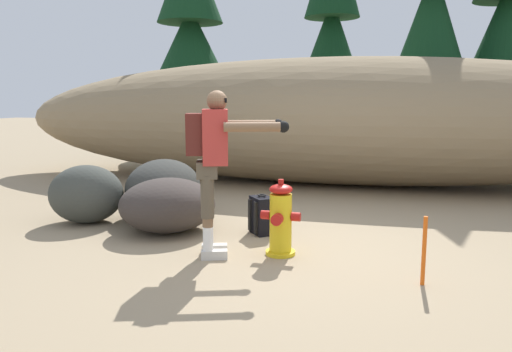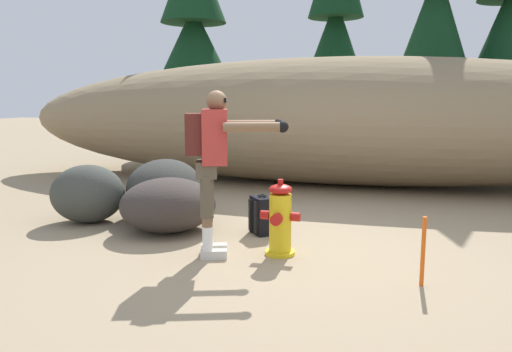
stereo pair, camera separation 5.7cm
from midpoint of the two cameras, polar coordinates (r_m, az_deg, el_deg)
ground_plane at (r=5.30m, az=2.42°, el=-8.62°), size 56.00×56.00×0.04m
dirt_embankment at (r=9.31m, az=8.68°, el=6.28°), size 12.82×3.20×2.31m
fire_hydrant at (r=5.03m, az=2.51°, el=-5.11°), size 0.40×0.35×0.78m
utility_worker at (r=4.88m, az=-5.10°, el=2.69°), size 1.04×0.71×1.65m
spare_backpack at (r=5.82m, az=0.45°, el=-4.58°), size 0.36×0.36×0.47m
boulder_large at (r=6.66m, az=-19.15°, el=-1.98°), size 1.14×1.06×0.74m
boulder_mid at (r=5.99m, az=-10.39°, el=-3.30°), size 1.53×1.51×0.64m
boulder_small at (r=6.74m, az=-10.82°, el=-1.38°), size 0.96×1.15×0.77m
pine_tree_far_left at (r=13.18m, az=-7.67°, el=15.45°), size 2.56×2.56×5.62m
pine_tree_left at (r=14.82m, az=8.56°, el=15.76°), size 2.41×2.41×6.59m
pine_tree_center at (r=11.72m, az=19.46°, el=17.62°), size 1.95×1.95×6.30m
pine_tree_right at (r=12.36m, az=26.82°, el=15.55°), size 2.27×2.27×6.23m
survey_stake at (r=4.46m, az=18.40°, el=-8.18°), size 0.04×0.04×0.60m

